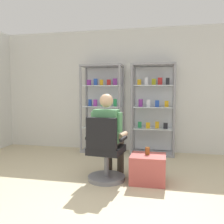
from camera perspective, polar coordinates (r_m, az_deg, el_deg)
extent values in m
plane|color=#C6B793|center=(3.00, -5.30, -21.49)|extent=(7.20, 7.20, 0.00)
cube|color=silver|center=(5.62, 3.95, 4.93)|extent=(6.00, 0.10, 2.70)
cylinder|color=gray|center=(5.39, -7.19, 0.66)|extent=(0.05, 0.05, 1.90)
cylinder|color=gray|center=(5.16, 1.73, 0.53)|extent=(0.05, 0.05, 1.90)
cylinder|color=gray|center=(5.76, -5.86, 0.93)|extent=(0.05, 0.05, 1.90)
cylinder|color=gray|center=(5.56, 2.50, 0.81)|extent=(0.05, 0.05, 1.90)
cube|color=gray|center=(5.47, -2.30, 10.51)|extent=(0.90, 0.45, 0.04)
cube|color=gray|center=(5.59, -2.24, -8.81)|extent=(0.90, 0.45, 0.04)
cube|color=silver|center=(5.66, -1.72, 0.89)|extent=(0.84, 0.02, 1.80)
cube|color=silver|center=(5.49, -2.26, -3.42)|extent=(0.82, 0.39, 0.02)
cube|color=gold|center=(5.59, -4.61, -2.45)|extent=(0.09, 0.04, 0.15)
cube|color=#264CB2|center=(5.50, -2.18, -2.66)|extent=(0.07, 0.05, 0.13)
cube|color=#999919|center=(5.47, 0.29, -2.62)|extent=(0.08, 0.06, 0.14)
cube|color=silver|center=(5.45, -2.27, 1.27)|extent=(0.82, 0.39, 0.02)
cube|color=#264CB2|center=(5.55, -5.04, 2.15)|extent=(0.07, 0.04, 0.15)
cube|color=purple|center=(5.44, -3.83, 2.10)|extent=(0.08, 0.04, 0.14)
cube|color=#268C4C|center=(5.48, -2.21, 2.02)|extent=(0.07, 0.04, 0.12)
cube|color=silver|center=(5.43, -0.68, 2.08)|extent=(0.08, 0.05, 0.14)
cube|color=#268C4C|center=(5.36, 0.72, 2.16)|extent=(0.07, 0.03, 0.16)
cube|color=silver|center=(5.44, -2.29, 6.00)|extent=(0.82, 0.39, 0.02)
cube|color=purple|center=(5.52, -5.28, 6.70)|extent=(0.09, 0.05, 0.13)
cube|color=#264CB2|center=(5.47, -3.77, 6.84)|extent=(0.08, 0.05, 0.15)
cube|color=gold|center=(5.41, -2.43, 6.75)|extent=(0.07, 0.04, 0.12)
cube|color=red|center=(5.43, -0.73, 6.76)|extent=(0.08, 0.05, 0.13)
cube|color=purple|center=(5.42, 0.69, 6.89)|extent=(0.09, 0.04, 0.15)
cylinder|color=gray|center=(5.12, 4.48, 0.48)|extent=(0.05, 0.05, 1.90)
cylinder|color=gray|center=(5.08, 14.03, 0.32)|extent=(0.05, 0.05, 1.90)
cylinder|color=gray|center=(5.52, 5.05, 0.77)|extent=(0.05, 0.05, 1.90)
cylinder|color=gray|center=(5.48, 13.91, 0.63)|extent=(0.05, 0.05, 1.90)
cube|color=gray|center=(5.30, 9.49, 10.64)|extent=(0.90, 0.45, 0.04)
cube|color=gray|center=(5.43, 9.22, -9.28)|extent=(0.90, 0.45, 0.04)
cube|color=silver|center=(5.50, 9.47, 0.71)|extent=(0.84, 0.02, 1.80)
cube|color=silver|center=(5.33, 9.30, -3.74)|extent=(0.82, 0.39, 0.02)
cube|color=#268C4C|center=(5.37, 6.37, -2.88)|extent=(0.08, 0.04, 0.12)
cube|color=gold|center=(5.28, 8.23, -3.04)|extent=(0.09, 0.04, 0.12)
cube|color=gold|center=(5.33, 10.27, -2.91)|extent=(0.08, 0.05, 0.14)
cube|color=black|center=(5.28, 12.15, -3.10)|extent=(0.09, 0.04, 0.12)
cube|color=silver|center=(5.28, 9.36, 1.10)|extent=(0.82, 0.39, 0.02)
cube|color=purple|center=(5.32, 6.57, 2.09)|extent=(0.09, 0.06, 0.16)
cube|color=silver|center=(5.25, 8.29, 1.99)|extent=(0.08, 0.05, 0.15)
cube|color=#264CB2|center=(5.28, 10.29, 1.91)|extent=(0.08, 0.06, 0.13)
cube|color=gold|center=(5.32, 12.38, 1.84)|extent=(0.08, 0.05, 0.12)
cube|color=silver|center=(5.27, 9.42, 5.99)|extent=(0.82, 0.39, 0.02)
cube|color=gold|center=(5.31, 6.25, 6.75)|extent=(0.08, 0.05, 0.12)
cube|color=silver|center=(5.24, 7.87, 6.95)|extent=(0.08, 0.04, 0.15)
cube|color=#999919|center=(5.29, 9.52, 6.79)|extent=(0.08, 0.05, 0.13)
cube|color=red|center=(5.30, 10.94, 6.89)|extent=(0.09, 0.06, 0.15)
cube|color=black|center=(5.24, 12.61, 6.84)|extent=(0.07, 0.04, 0.15)
cylinder|color=slate|center=(3.87, -1.26, -14.82)|extent=(0.56, 0.56, 0.06)
cylinder|color=slate|center=(3.81, -1.27, -11.91)|extent=(0.07, 0.07, 0.41)
cube|color=black|center=(3.75, -1.27, -8.61)|extent=(0.53, 0.53, 0.10)
cube|color=black|center=(3.50, -2.44, -4.97)|extent=(0.45, 0.13, 0.45)
cube|color=black|center=(3.64, 2.61, -6.14)|extent=(0.07, 0.30, 0.04)
cube|color=black|center=(3.81, -4.98, -5.66)|extent=(0.07, 0.30, 0.04)
cylinder|color=#3F382D|center=(3.88, 1.13, -6.64)|extent=(0.18, 0.41, 0.14)
cylinder|color=#3F382D|center=(4.13, 1.96, -9.93)|extent=(0.11, 0.11, 0.56)
cylinder|color=#3F382D|center=(3.95, -1.66, -6.46)|extent=(0.18, 0.41, 0.14)
cylinder|color=#3F382D|center=(4.19, -0.70, -9.72)|extent=(0.11, 0.11, 0.56)
cube|color=#4C8C59|center=(3.69, -1.28, -3.31)|extent=(0.38, 0.26, 0.50)
sphere|color=tan|center=(3.65, -1.29, 2.61)|extent=(0.20, 0.20, 0.20)
cylinder|color=#4C8C59|center=(3.62, 1.70, -2.35)|extent=(0.09, 0.09, 0.28)
cylinder|color=tan|center=(3.82, 2.48, -5.31)|extent=(0.11, 0.31, 0.08)
cylinder|color=#4C8C59|center=(3.75, -4.16, -2.11)|extent=(0.09, 0.09, 0.28)
cylinder|color=tan|center=(3.95, -3.14, -4.99)|extent=(0.11, 0.31, 0.08)
cube|color=#B24C47|center=(3.75, 8.22, -12.72)|extent=(0.50, 0.44, 0.40)
cylinder|color=brown|center=(3.72, 8.12, -8.78)|extent=(0.07, 0.07, 0.11)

